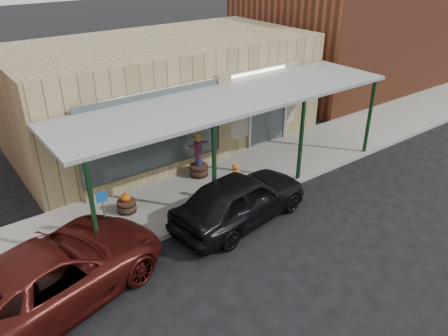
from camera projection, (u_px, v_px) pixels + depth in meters
ground at (306, 228)px, 12.96m from camera, size 120.00×120.00×0.00m
sidewalk at (232, 179)px, 15.48m from camera, size 40.00×3.20×0.15m
storefront at (164, 92)px, 17.80m from camera, size 12.00×6.25×4.20m
awning at (234, 100)px, 14.10m from camera, size 12.00×3.00×3.04m
block_buildings_near at (190, 40)px, 18.83m from camera, size 61.00×8.00×8.00m
barrel_scarecrow at (199, 162)px, 15.29m from camera, size 0.99×0.65×1.64m
barrel_pumpkin at (126, 205)px, 13.36m from camera, size 0.72×0.72×0.67m
handicap_sign at (103, 209)px, 11.82m from camera, size 0.31×0.05×1.50m
parked_sedan at (240, 198)px, 12.95m from camera, size 4.76×2.43×1.55m
car_maroon at (51, 275)px, 9.96m from camera, size 6.10×4.04×1.56m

